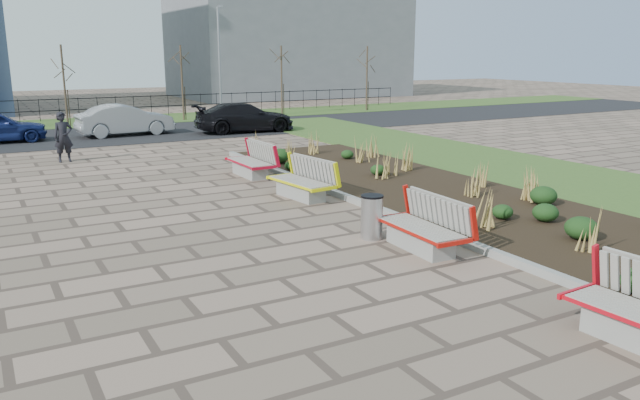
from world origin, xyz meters
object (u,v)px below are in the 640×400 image
bench_d (250,160)px  litter_bin (372,217)px  bench_b (420,225)px  pedestrian (63,137)px  lamp_east (220,64)px  car_silver (125,120)px  car_black (245,117)px  bench_c (300,179)px

bench_d → litter_bin: bearing=-94.0°
bench_d → bench_b: bearing=-91.0°
bench_d → pedestrian: bearing=129.0°
bench_b → lamp_east: size_ratio=0.35×
bench_d → lamp_east: 16.89m
bench_b → bench_d: 8.29m
car_silver → car_black: size_ratio=0.90×
bench_c → bench_d: (0.00, 3.34, 0.00)m
litter_bin → lamp_east: size_ratio=0.15×
bench_c → pedestrian: 9.90m
bench_d → pedestrian: (-4.56, 5.44, 0.36)m
lamp_east → litter_bin: bearing=-103.1°
bench_d → litter_bin: 7.23m
pedestrian → lamp_east: bearing=44.6°
litter_bin → bench_c: bearing=84.3°
car_black → bench_d: bearing=163.6°
bench_d → car_black: 10.76m
bench_d → car_silver: bearing=95.0°
bench_b → pedestrian: pedestrian is taller
bench_b → litter_bin: bench_b is taller
bench_c → litter_bin: 3.90m
bench_b → car_black: bearing=79.7°
bench_c → litter_bin: bearing=-102.8°
car_silver → lamp_east: bearing=-58.1°
bench_d → car_silver: car_silver is taller
car_black → bench_b: bearing=173.0°
bench_d → litter_bin: bench_d is taller
litter_bin → car_black: (4.35, 17.22, 0.25)m
pedestrian → car_silver: size_ratio=0.41×
bench_d → car_silver: (-1.20, 11.46, 0.21)m
bench_d → pedestrian: 7.11m
litter_bin → lamp_east: 23.91m
litter_bin → car_black: 17.76m
car_silver → car_black: bearing=-109.7°
bench_c → lamp_east: 20.07m
bench_c → pedestrian: pedestrian is taller
pedestrian → litter_bin: bearing=-74.8°
car_silver → car_black: (5.16, -1.46, -0.02)m
pedestrian → lamp_east: 14.36m
pedestrian → lamp_east: size_ratio=0.29×
bench_b → bench_c: same height
car_silver → bench_d: bearing=-177.9°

